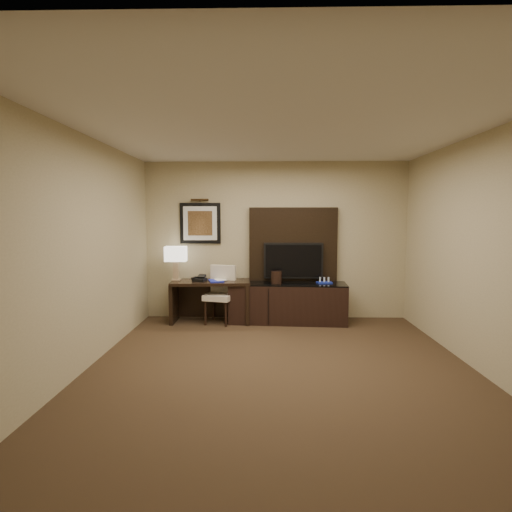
{
  "coord_description": "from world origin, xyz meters",
  "views": [
    {
      "loc": [
        -0.19,
        -4.41,
        1.75
      ],
      "look_at": [
        -0.32,
        1.8,
        1.15
      ],
      "focal_mm": 28.0,
      "sensor_mm": 36.0,
      "label": 1
    }
  ],
  "objects_px": {
    "credenza": "(288,303)",
    "minibar_tray": "(324,280)",
    "desk": "(211,301)",
    "desk_chair": "(219,296)",
    "ice_bucket": "(276,277)",
    "table_lamp": "(176,265)",
    "desk_phone": "(200,278)",
    "tv": "(293,261)"
  },
  "relations": [
    {
      "from": "tv",
      "to": "minibar_tray",
      "type": "distance_m",
      "value": 0.62
    },
    {
      "from": "credenza",
      "to": "minibar_tray",
      "type": "height_order",
      "value": "minibar_tray"
    },
    {
      "from": "table_lamp",
      "to": "minibar_tray",
      "type": "xyz_separation_m",
      "value": [
        2.48,
        -0.05,
        -0.25
      ]
    },
    {
      "from": "credenza",
      "to": "table_lamp",
      "type": "distance_m",
      "value": 1.98
    },
    {
      "from": "credenza",
      "to": "minibar_tray",
      "type": "distance_m",
      "value": 0.71
    },
    {
      "from": "desk",
      "to": "credenza",
      "type": "distance_m",
      "value": 1.28
    },
    {
      "from": "table_lamp",
      "to": "desk_phone",
      "type": "bearing_deg",
      "value": -15.81
    },
    {
      "from": "ice_bucket",
      "to": "minibar_tray",
      "type": "relative_size",
      "value": 0.83
    },
    {
      "from": "desk_phone",
      "to": "table_lamp",
      "type": "bearing_deg",
      "value": 179.68
    },
    {
      "from": "desk_chair",
      "to": "ice_bucket",
      "type": "bearing_deg",
      "value": 18.09
    },
    {
      "from": "table_lamp",
      "to": "desk_phone",
      "type": "height_order",
      "value": "table_lamp"
    },
    {
      "from": "table_lamp",
      "to": "credenza",
      "type": "bearing_deg",
      "value": -1.99
    },
    {
      "from": "credenza",
      "to": "minibar_tray",
      "type": "bearing_deg",
      "value": 4.35
    },
    {
      "from": "ice_bucket",
      "to": "table_lamp",
      "type": "bearing_deg",
      "value": 177.0
    },
    {
      "from": "tv",
      "to": "desk_chair",
      "type": "bearing_deg",
      "value": -167.61
    },
    {
      "from": "tv",
      "to": "ice_bucket",
      "type": "xyz_separation_m",
      "value": [
        -0.29,
        -0.21,
        -0.25
      ]
    },
    {
      "from": "desk",
      "to": "tv",
      "type": "height_order",
      "value": "tv"
    },
    {
      "from": "minibar_tray",
      "to": "table_lamp",
      "type": "bearing_deg",
      "value": 178.73
    },
    {
      "from": "ice_bucket",
      "to": "credenza",
      "type": "bearing_deg",
      "value": 7.04
    },
    {
      "from": "credenza",
      "to": "minibar_tray",
      "type": "xyz_separation_m",
      "value": [
        0.61,
        0.01,
        0.38
      ]
    },
    {
      "from": "minibar_tray",
      "to": "tv",
      "type": "bearing_deg",
      "value": 160.39
    },
    {
      "from": "desk",
      "to": "desk_chair",
      "type": "distance_m",
      "value": 0.2
    },
    {
      "from": "desk_phone",
      "to": "minibar_tray",
      "type": "height_order",
      "value": "desk_phone"
    },
    {
      "from": "credenza",
      "to": "desk_chair",
      "type": "distance_m",
      "value": 1.14
    },
    {
      "from": "table_lamp",
      "to": "desk_phone",
      "type": "xyz_separation_m",
      "value": [
        0.42,
        -0.12,
        -0.21
      ]
    },
    {
      "from": "desk_chair",
      "to": "ice_bucket",
      "type": "relative_size",
      "value": 4.57
    },
    {
      "from": "desk",
      "to": "credenza",
      "type": "bearing_deg",
      "value": -3.41
    },
    {
      "from": "desk",
      "to": "table_lamp",
      "type": "bearing_deg",
      "value": 170.34
    },
    {
      "from": "ice_bucket",
      "to": "minibar_tray",
      "type": "distance_m",
      "value": 0.8
    },
    {
      "from": "desk",
      "to": "tv",
      "type": "bearing_deg",
      "value": 4.41
    },
    {
      "from": "desk",
      "to": "tv",
      "type": "xyz_separation_m",
      "value": [
        1.38,
        0.19,
        0.67
      ]
    },
    {
      "from": "desk_chair",
      "to": "desk_phone",
      "type": "relative_size",
      "value": 4.54
    },
    {
      "from": "tv",
      "to": "minibar_tray",
      "type": "bearing_deg",
      "value": -19.61
    },
    {
      "from": "table_lamp",
      "to": "ice_bucket",
      "type": "distance_m",
      "value": 1.7
    },
    {
      "from": "tv",
      "to": "desk_phone",
      "type": "bearing_deg",
      "value": -171.17
    },
    {
      "from": "desk",
      "to": "table_lamp",
      "type": "relative_size",
      "value": 2.49
    },
    {
      "from": "tv",
      "to": "credenza",
      "type": "bearing_deg",
      "value": -118.51
    },
    {
      "from": "desk_phone",
      "to": "minibar_tray",
      "type": "distance_m",
      "value": 2.07
    },
    {
      "from": "table_lamp",
      "to": "minibar_tray",
      "type": "height_order",
      "value": "table_lamp"
    },
    {
      "from": "tv",
      "to": "minibar_tray",
      "type": "xyz_separation_m",
      "value": [
        0.5,
        -0.18,
        -0.31
      ]
    },
    {
      "from": "tv",
      "to": "minibar_tray",
      "type": "relative_size",
      "value": 4.12
    },
    {
      "from": "desk_chair",
      "to": "table_lamp",
      "type": "bearing_deg",
      "value": -176.58
    }
  ]
}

